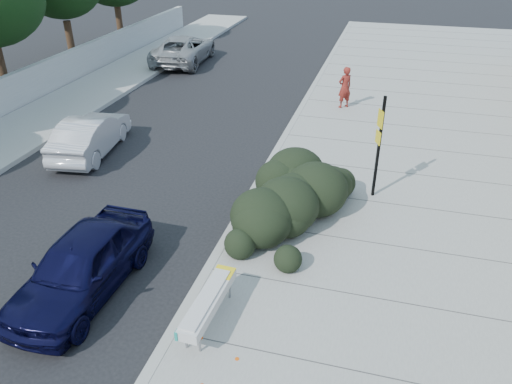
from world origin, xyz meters
TOP-DOWN VIEW (x-y plane):
  - ground at (0.00, 0.00)m, footprint 120.00×120.00m
  - sidewalk_near at (5.60, 5.00)m, footprint 11.20×50.00m
  - sidewalk_far at (-9.50, 5.00)m, footprint 3.00×50.00m
  - curb_near at (0.00, 5.00)m, footprint 0.22×50.00m
  - curb_far at (-8.00, 5.00)m, footprint 0.22×50.00m
  - bench at (0.60, -1.53)m, footprint 0.51×2.01m
  - bike_rack at (1.32, 3.50)m, footprint 0.08×0.73m
  - sign_post at (3.30, 4.35)m, footprint 0.17×0.31m
  - hedge at (1.50, 2.50)m, footprint 3.71×4.75m
  - sedan_navy at (-2.32, -1.23)m, footprint 1.68×4.01m
  - wagon_silver at (-6.00, 5.08)m, footprint 1.89×4.06m
  - suv_silver at (-7.50, 16.67)m, footprint 2.79×5.35m
  - pedestrian at (1.65, 11.43)m, footprint 0.72×0.70m

SIDE VIEW (x-z plane):
  - ground at x=0.00m, z-range 0.00..0.00m
  - sidewalk_near at x=5.60m, z-range 0.00..0.15m
  - sidewalk_far at x=-9.50m, z-range 0.00..0.15m
  - curb_near at x=0.00m, z-range 0.00..0.17m
  - curb_far at x=-8.00m, z-range 0.00..0.17m
  - bench at x=0.60m, z-range 0.33..0.93m
  - wagon_silver at x=-6.00m, z-range 0.00..1.29m
  - sedan_navy at x=-2.32m, z-range 0.00..1.36m
  - suv_silver at x=-7.50m, z-range 0.00..1.44m
  - bike_rack at x=1.32m, z-range 0.26..1.32m
  - hedge at x=1.50m, z-range 0.15..1.74m
  - pedestrian at x=1.65m, z-range 0.15..1.81m
  - sign_post at x=3.30m, z-range 0.33..3.22m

